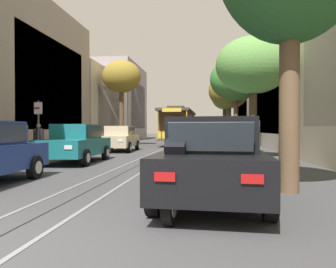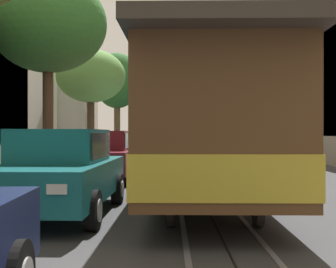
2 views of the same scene
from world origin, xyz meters
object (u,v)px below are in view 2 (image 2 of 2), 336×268
object	(u,v)px
parked_car_silver_mid_right	(120,149)
parked_car_teal_fifth_right	(60,171)
pedestrian_on_right_pavement	(300,143)
parked_car_teal_second_left	(232,146)
motorcycle_with_rider	(151,145)
cable_car_trolley	(206,126)
parked_car_black_near_right	(142,143)
street_tree_kerb_right_near	(117,81)
parked_car_beige_mid_left	(258,150)
street_tree_kerb_right_mid	(48,25)
street_sign_post	(255,132)
parked_car_green_second_right	(131,145)
pedestrian_crossing_far	(266,142)
street_tree_kerb_right_second	(91,77)
street_tree_kerb_left_near	(251,68)
parked_car_maroon_fourth_right	(104,156)
parked_car_blue_near_left	(223,143)
pedestrian_on_left_pavement	(294,144)

from	to	relation	value
parked_car_silver_mid_right	parked_car_teal_fifth_right	size ratio (longest dim) A/B	0.99
pedestrian_on_right_pavement	parked_car_teal_second_left	bearing A→B (deg)	-26.28
motorcycle_with_rider	cable_car_trolley	bearing A→B (deg)	95.19
parked_car_black_near_right	street_tree_kerb_right_near	size ratio (longest dim) A/B	0.62
parked_car_beige_mid_left	street_tree_kerb_right_mid	world-z (taller)	street_tree_kerb_right_mid
parked_car_black_near_right	street_sign_post	xyz separation A→B (m)	(-6.91, 6.13, 0.78)
parked_car_beige_mid_left	motorcycle_with_rider	distance (m)	15.54
parked_car_green_second_right	pedestrian_crossing_far	distance (m)	10.10
parked_car_teal_fifth_right	parked_car_green_second_right	bearing A→B (deg)	-89.37
parked_car_teal_fifth_right	pedestrian_on_right_pavement	distance (m)	17.85
parked_car_green_second_right	cable_car_trolley	size ratio (longest dim) A/B	0.48
parked_car_green_second_right	street_tree_kerb_right_mid	world-z (taller)	street_tree_kerb_right_mid
parked_car_green_second_right	parked_car_silver_mid_right	distance (m)	5.42
street_tree_kerb_right_second	motorcycle_with_rider	world-z (taller)	street_tree_kerb_right_second
parked_car_silver_mid_right	street_sign_post	size ratio (longest dim) A/B	1.73
street_tree_kerb_right_second	motorcycle_with_rider	size ratio (longest dim) A/B	2.89
parked_car_green_second_right	parked_car_black_near_right	bearing A→B (deg)	-92.05
parked_car_black_near_right	street_tree_kerb_right_second	bearing A→B (deg)	78.13
street_tree_kerb_left_near	street_tree_kerb_right_near	size ratio (longest dim) A/B	1.09
parked_car_teal_fifth_right	pedestrian_crossing_far	bearing A→B (deg)	-111.16
parked_car_black_near_right	parked_car_green_second_right	world-z (taller)	same
parked_car_teal_second_left	cable_car_trolley	size ratio (longest dim) A/B	0.48
parked_car_silver_mid_right	parked_car_maroon_fourth_right	size ratio (longest dim) A/B	1.00
parked_car_green_second_right	parked_car_maroon_fourth_right	world-z (taller)	same
parked_car_silver_mid_right	street_tree_kerb_right_near	xyz separation A→B (m)	(1.41, -10.80, 4.29)
parked_car_black_near_right	cable_car_trolley	size ratio (longest dim) A/B	0.48
parked_car_silver_mid_right	parked_car_blue_near_left	bearing A→B (deg)	-118.37
parked_car_black_near_right	pedestrian_on_left_pavement	bearing A→B (deg)	133.37
parked_car_beige_mid_left	street_tree_kerb_left_near	world-z (taller)	street_tree_kerb_left_near
parked_car_teal_fifth_right	parked_car_beige_mid_left	bearing A→B (deg)	-119.35
cable_car_trolley	street_tree_kerb_right_mid	bearing A→B (deg)	-46.83
parked_car_green_second_right	street_tree_kerb_right_near	world-z (taller)	street_tree_kerb_right_near
motorcycle_with_rider	street_tree_kerb_right_second	bearing A→B (deg)	76.22
parked_car_blue_near_left	street_sign_post	size ratio (longest dim) A/B	1.75
parked_car_beige_mid_left	street_tree_kerb_right_near	bearing A→B (deg)	-60.09
parked_car_silver_mid_right	parked_car_black_near_right	bearing A→B (deg)	-91.14
parked_car_teal_second_left	pedestrian_crossing_far	distance (m)	6.01
street_tree_kerb_right_second	pedestrian_on_right_pavement	xyz separation A→B (m)	(-10.89, -1.15, -3.37)
parked_car_blue_near_left	pedestrian_on_left_pavement	size ratio (longest dim) A/B	2.67
cable_car_trolley	parked_car_teal_second_left	bearing A→B (deg)	-99.89
parked_car_beige_mid_left	parked_car_blue_near_left	bearing A→B (deg)	-90.27
parked_car_silver_mid_right	pedestrian_on_right_pavement	xyz separation A→B (m)	(-9.14, -3.52, 0.19)
parked_car_blue_near_left	pedestrian_on_right_pavement	xyz separation A→B (m)	(-3.21, 7.45, 0.19)
street_tree_kerb_left_near	pedestrian_crossing_far	world-z (taller)	street_tree_kerb_left_near
parked_car_blue_near_left	parked_car_teal_fifth_right	world-z (taller)	same
parked_car_blue_near_left	street_tree_kerb_left_near	bearing A→B (deg)	138.07
parked_car_blue_near_left	parked_car_maroon_fourth_right	xyz separation A→B (m)	(5.78, 17.04, 0.00)
motorcycle_with_rider	street_tree_kerb_right_mid	bearing A→B (deg)	82.54
parked_car_maroon_fourth_right	street_tree_kerb_right_mid	bearing A→B (deg)	-3.19
parked_car_teal_second_left	parked_car_maroon_fourth_right	distance (m)	12.58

